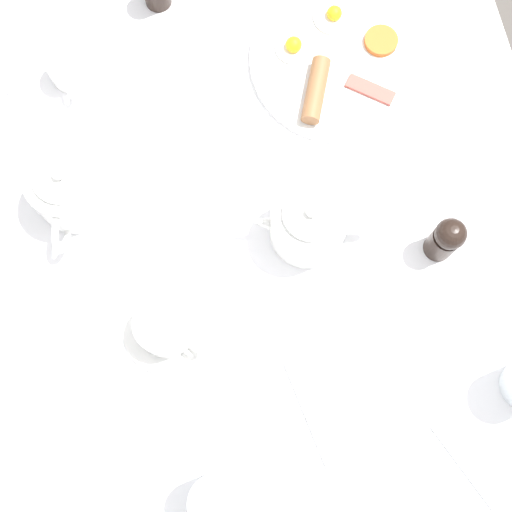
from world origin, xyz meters
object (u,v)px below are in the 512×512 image
breakfast_plate (336,60)px  napkin_folded (336,402)px  teacup_with_saucer_left (166,327)px  creamer_jug (66,69)px  pepper_grinder (446,239)px  teapot_near (310,224)px  water_glass_short (218,500)px  fork_by_plate (94,477)px  teapot_far (69,190)px  knife_by_plate (475,480)px

breakfast_plate → napkin_folded: (0.54, -0.13, -0.00)m
teacup_with_saucer_left → napkin_folded: size_ratio=0.76×
breakfast_plate → creamer_jug: size_ratio=3.55×
pepper_grinder → napkin_folded: (0.20, -0.21, -0.05)m
teapot_near → water_glass_short: size_ratio=1.73×
breakfast_plate → fork_by_plate: (0.57, -0.50, -0.01)m
pepper_grinder → fork_by_plate: bearing=-68.6°
napkin_folded → pepper_grinder: bearing=132.9°
teapot_far → fork_by_plate: bearing=-167.0°
fork_by_plate → breakfast_plate: bearing=138.9°
teacup_with_saucer_left → water_glass_short: bearing=6.7°
teacup_with_saucer_left → knife_by_plate: bearing=52.1°
breakfast_plate → teacup_with_saucer_left: size_ratio=2.17×
water_glass_short → fork_by_plate: (-0.06, -0.17, -0.06)m
teacup_with_saucer_left → napkin_folded: 0.27m
water_glass_short → pepper_grinder: water_glass_short is taller
creamer_jug → teapot_far: bearing=-6.0°
pepper_grinder → water_glass_short: bearing=-54.4°
teapot_far → teacup_with_saucer_left: size_ratio=1.44×
knife_by_plate → fork_by_plate: bearing=-102.5°
teapot_near → pepper_grinder: teapot_near is taller
teapot_far → teacup_with_saucer_left: bearing=-137.6°
teapot_far → teacup_with_saucer_left: (0.24, 0.11, -0.02)m
breakfast_plate → fork_by_plate: bearing=-41.1°
fork_by_plate → knife_by_plate: bearing=77.5°
teapot_near → knife_by_plate: (0.41, 0.15, -0.05)m
teacup_with_saucer_left → teapot_far: bearing=-155.9°
water_glass_short → knife_by_plate: (0.06, 0.37, -0.06)m
pepper_grinder → teapot_near: bearing=-108.9°
breakfast_plate → teapot_near: 0.30m
teapot_near → fork_by_plate: teapot_near is taller
teapot_near → creamer_jug: (-0.34, -0.32, -0.02)m
teapot_near → teacup_with_saucer_left: 0.26m
breakfast_plate → teapot_near: teapot_near is taller
breakfast_plate → knife_by_plate: size_ratio=1.63×
teacup_with_saucer_left → knife_by_plate: size_ratio=0.75×
knife_by_plate → teapot_far: bearing=-137.3°
teapot_near → knife_by_plate: teapot_near is taller
breakfast_plate → teapot_near: bearing=-22.2°
creamer_jug → breakfast_plate: bearing=81.5°
teapot_far → knife_by_plate: teapot_far is taller
teacup_with_saucer_left → fork_by_plate: teacup_with_saucer_left is taller
breakfast_plate → pepper_grinder: bearing=13.0°
creamer_jug → fork_by_plate: bearing=-5.5°
teapot_near → teapot_far: size_ratio=1.02×
teapot_far → creamer_jug: (-0.21, 0.02, -0.02)m
water_glass_short → creamer_jug: water_glass_short is taller
breakfast_plate → water_glass_short: (0.64, -0.33, 0.05)m
teapot_near → fork_by_plate: (0.29, -0.39, -0.05)m
pepper_grinder → breakfast_plate: bearing=-167.0°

